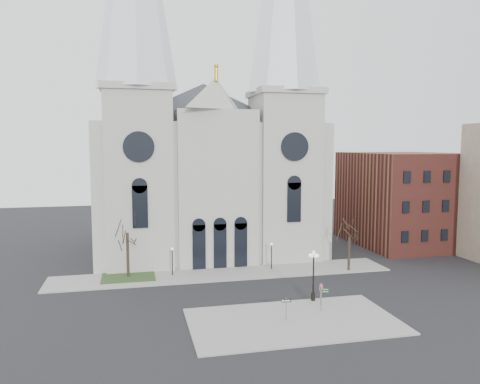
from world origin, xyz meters
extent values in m
plane|color=black|center=(0.00, 0.00, 0.00)|extent=(160.00, 160.00, 0.00)
cube|color=gray|center=(3.00, -5.00, 0.07)|extent=(18.00, 10.00, 0.14)
cube|color=gray|center=(0.00, 11.00, 0.07)|extent=(40.00, 6.00, 0.14)
cube|color=#2B421C|center=(-11.00, 12.00, 0.09)|extent=(6.00, 5.00, 0.18)
cube|color=#A4A199|center=(0.00, 26.00, 9.00)|extent=(30.00, 24.00, 18.00)
pyramid|color=#2D3035|center=(0.00, 26.00, 24.00)|extent=(33.00, 26.40, 6.00)
cube|color=#A4A199|center=(-9.50, 17.50, 11.00)|extent=(8.00, 8.00, 22.00)
cylinder|color=black|center=(-9.50, 13.45, 15.00)|extent=(3.60, 0.30, 3.60)
cube|color=#A4A199|center=(9.50, 17.50, 11.00)|extent=(8.00, 8.00, 22.00)
cylinder|color=black|center=(9.50, 13.45, 15.00)|extent=(3.60, 0.30, 3.60)
cube|color=#A4A199|center=(0.00, 16.00, 9.75)|extent=(10.00, 5.00, 19.50)
pyramid|color=#A4A199|center=(0.00, 16.00, 21.50)|extent=(11.00, 5.00, 4.00)
cube|color=brown|center=(30.00, 22.00, 7.00)|extent=(14.00, 18.00, 14.00)
cylinder|color=black|center=(-11.00, 12.00, 2.62)|extent=(0.32, 0.32, 5.25)
cylinder|color=black|center=(15.00, 9.00, 2.10)|extent=(0.32, 0.32, 4.20)
cylinder|color=black|center=(-6.00, 11.50, 1.64)|extent=(0.12, 0.12, 3.00)
sphere|color=white|center=(-6.00, 11.50, 3.24)|extent=(0.32, 0.32, 0.32)
cylinder|color=black|center=(6.00, 11.50, 1.64)|extent=(0.12, 0.12, 3.00)
sphere|color=white|center=(6.00, 11.50, 3.24)|extent=(0.32, 0.32, 0.32)
cylinder|color=slate|center=(6.80, -1.88, 1.16)|extent=(0.08, 0.08, 2.04)
cylinder|color=red|center=(6.80, -1.88, 1.87)|extent=(0.66, 0.33, 0.71)
cylinder|color=white|center=(6.80, -1.88, 1.87)|extent=(0.70, 0.33, 0.76)
cube|color=white|center=(6.80, -1.88, 1.99)|extent=(0.36, 0.18, 0.09)
cube|color=white|center=(6.80, -1.88, 1.76)|extent=(0.41, 0.20, 0.09)
cylinder|color=black|center=(6.61, -0.50, 2.32)|extent=(0.15, 0.15, 4.36)
cylinder|color=black|center=(6.61, -0.50, 0.52)|extent=(0.42, 0.42, 0.76)
sphere|color=white|center=(6.61, -0.50, 4.93)|extent=(0.30, 0.30, 0.30)
cylinder|color=slate|center=(2.41, -4.78, 1.13)|extent=(0.08, 0.08, 1.97)
cube|color=black|center=(2.41, -4.78, 1.88)|extent=(0.86, 0.12, 0.28)
cylinder|color=slate|center=(6.21, -3.44, 1.24)|extent=(0.09, 0.09, 2.19)
cube|color=#0B4E18|center=(6.54, -3.54, 2.18)|extent=(0.60, 0.22, 0.15)
cube|color=#0B4E18|center=(6.54, -3.54, 1.99)|extent=(0.60, 0.22, 0.15)
camera|label=1|loc=(-10.26, -41.99, 15.27)|focal=35.00mm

